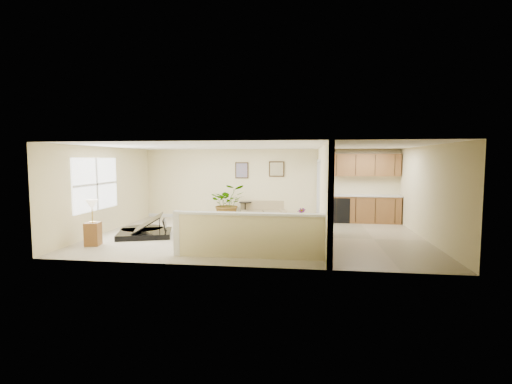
# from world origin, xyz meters

# --- Properties ---
(floor) EXTENTS (9.00, 9.00, 0.00)m
(floor) POSITION_xyz_m (0.00, 0.00, 0.00)
(floor) COLOR beige
(floor) RESTS_ON ground
(back_wall) EXTENTS (9.00, 0.04, 2.50)m
(back_wall) POSITION_xyz_m (0.00, 3.00, 1.25)
(back_wall) COLOR beige
(back_wall) RESTS_ON floor
(front_wall) EXTENTS (9.00, 0.04, 2.50)m
(front_wall) POSITION_xyz_m (0.00, -3.00, 1.25)
(front_wall) COLOR beige
(front_wall) RESTS_ON floor
(left_wall) EXTENTS (0.04, 6.00, 2.50)m
(left_wall) POSITION_xyz_m (-4.50, 0.00, 1.25)
(left_wall) COLOR beige
(left_wall) RESTS_ON floor
(right_wall) EXTENTS (0.04, 6.00, 2.50)m
(right_wall) POSITION_xyz_m (4.50, 0.00, 1.25)
(right_wall) COLOR beige
(right_wall) RESTS_ON floor
(ceiling) EXTENTS (9.00, 6.00, 0.04)m
(ceiling) POSITION_xyz_m (0.00, 0.00, 2.50)
(ceiling) COLOR white
(ceiling) RESTS_ON back_wall
(kitchen_vinyl) EXTENTS (2.70, 6.00, 0.01)m
(kitchen_vinyl) POSITION_xyz_m (3.15, 0.00, 0.00)
(kitchen_vinyl) COLOR #9A8A68
(kitchen_vinyl) RESTS_ON floor
(interior_partition) EXTENTS (0.18, 5.99, 2.50)m
(interior_partition) POSITION_xyz_m (1.80, 0.25, 1.22)
(interior_partition) COLOR beige
(interior_partition) RESTS_ON floor
(pony_half_wall) EXTENTS (3.42, 0.22, 1.00)m
(pony_half_wall) POSITION_xyz_m (0.08, -2.30, 0.52)
(pony_half_wall) COLOR beige
(pony_half_wall) RESTS_ON floor
(left_window) EXTENTS (0.05, 2.15, 1.45)m
(left_window) POSITION_xyz_m (-4.49, -0.50, 1.45)
(left_window) COLOR white
(left_window) RESTS_ON left_wall
(wall_art_left) EXTENTS (0.48, 0.04, 0.58)m
(wall_art_left) POSITION_xyz_m (-0.95, 2.97, 1.75)
(wall_art_left) COLOR #3A2A15
(wall_art_left) RESTS_ON back_wall
(wall_mirror) EXTENTS (0.55, 0.04, 0.55)m
(wall_mirror) POSITION_xyz_m (0.30, 2.97, 1.80)
(wall_mirror) COLOR #3A2A15
(wall_mirror) RESTS_ON back_wall
(kitchen_cabinets) EXTENTS (2.36, 0.65, 2.33)m
(kitchen_cabinets) POSITION_xyz_m (3.19, 2.73, 0.87)
(kitchen_cabinets) COLOR olive
(kitchen_cabinets) RESTS_ON floor
(piano) EXTENTS (1.94, 1.93, 1.34)m
(piano) POSITION_xyz_m (-3.13, -0.32, 0.56)
(piano) COLOR black
(piano) RESTS_ON floor
(piano_bench) EXTENTS (0.65, 0.85, 0.50)m
(piano_bench) POSITION_xyz_m (-1.41, -0.05, 0.25)
(piano_bench) COLOR black
(piano_bench) RESTS_ON floor
(loveseat) EXTENTS (1.73, 1.20, 0.89)m
(loveseat) POSITION_xyz_m (-0.14, 2.64, 0.34)
(loveseat) COLOR tan
(loveseat) RESTS_ON floor
(accent_table) EXTENTS (0.45, 0.45, 0.65)m
(accent_table) POSITION_xyz_m (-0.78, 2.64, 0.42)
(accent_table) COLOR black
(accent_table) RESTS_ON floor
(palm_plant) EXTENTS (1.44, 1.35, 1.30)m
(palm_plant) POSITION_xyz_m (-1.30, 2.19, 0.64)
(palm_plant) COLOR black
(palm_plant) RESTS_ON floor
(small_plant) EXTENTS (0.38, 0.38, 0.51)m
(small_plant) POSITION_xyz_m (1.19, 2.26, 0.22)
(small_plant) COLOR black
(small_plant) RESTS_ON floor
(lamp_stand) EXTENTS (0.39, 0.39, 1.15)m
(lamp_stand) POSITION_xyz_m (-3.91, -1.66, 0.48)
(lamp_stand) COLOR olive
(lamp_stand) RESTS_ON floor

